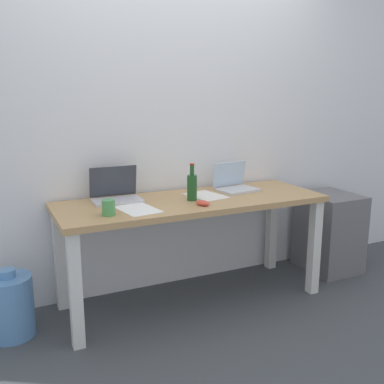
% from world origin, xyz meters
% --- Properties ---
extents(ground_plane, '(8.00, 8.00, 0.00)m').
position_xyz_m(ground_plane, '(0.00, 0.00, 0.00)').
color(ground_plane, '#42474C').
extents(back_wall, '(5.20, 0.08, 2.60)m').
position_xyz_m(back_wall, '(0.00, 0.39, 1.30)').
color(back_wall, white).
rests_on(back_wall, ground).
extents(desk, '(1.86, 0.66, 0.75)m').
position_xyz_m(desk, '(0.00, 0.00, 0.65)').
color(desk, tan).
rests_on(desk, ground).
extents(laptop_left, '(0.33, 0.23, 0.23)m').
position_xyz_m(laptop_left, '(-0.49, 0.17, 0.80)').
color(laptop_left, silver).
rests_on(laptop_left, desk).
extents(laptop_right, '(0.31, 0.27, 0.21)m').
position_xyz_m(laptop_right, '(0.41, 0.12, 0.79)').
color(laptop_right, silver).
rests_on(laptop_right, desk).
extents(beer_bottle, '(0.07, 0.07, 0.25)m').
position_xyz_m(beer_bottle, '(-0.01, -0.03, 0.85)').
color(beer_bottle, '#1E5123').
rests_on(beer_bottle, desk).
extents(computer_mouse, '(0.10, 0.12, 0.03)m').
position_xyz_m(computer_mouse, '(-0.01, -0.19, 0.77)').
color(computer_mouse, '#D84C38').
rests_on(computer_mouse, desk).
extents(coffee_mug, '(0.08, 0.08, 0.09)m').
position_xyz_m(coffee_mug, '(-0.63, -0.16, 0.80)').
color(coffee_mug, '#4C9E56').
rests_on(coffee_mug, desk).
extents(paper_sheet_front_left, '(0.25, 0.32, 0.00)m').
position_xyz_m(paper_sheet_front_left, '(-0.43, -0.11, 0.75)').
color(paper_sheet_front_left, white).
rests_on(paper_sheet_front_left, desk).
extents(paper_sheet_near_back, '(0.26, 0.33, 0.00)m').
position_xyz_m(paper_sheet_near_back, '(0.13, 0.05, 0.75)').
color(paper_sheet_near_back, white).
rests_on(paper_sheet_near_back, desk).
extents(water_cooler_jug, '(0.28, 0.28, 0.43)m').
position_xyz_m(water_cooler_jug, '(-1.21, 0.04, 0.19)').
color(water_cooler_jug, '#598CC6').
rests_on(water_cooler_jug, ground).
extents(filing_cabinet, '(0.40, 0.48, 0.65)m').
position_xyz_m(filing_cabinet, '(1.29, 0.05, 0.32)').
color(filing_cabinet, slate).
rests_on(filing_cabinet, ground).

